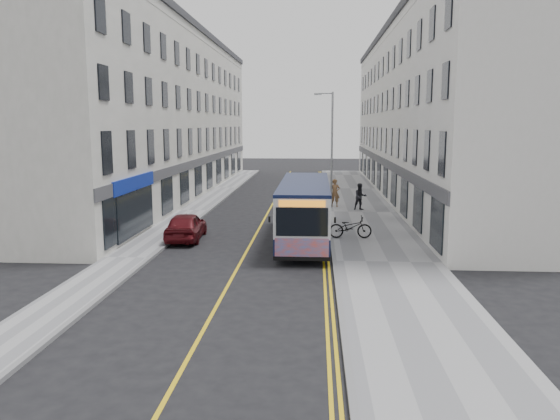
# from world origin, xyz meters

# --- Properties ---
(ground) EXTENTS (140.00, 140.00, 0.00)m
(ground) POSITION_xyz_m (0.00, 0.00, 0.00)
(ground) COLOR black
(ground) RESTS_ON ground
(pavement_east) EXTENTS (4.50, 64.00, 0.12)m
(pavement_east) POSITION_xyz_m (6.25, 12.00, 0.06)
(pavement_east) COLOR gray
(pavement_east) RESTS_ON ground
(pavement_west) EXTENTS (2.00, 64.00, 0.12)m
(pavement_west) POSITION_xyz_m (-5.00, 12.00, 0.06)
(pavement_west) COLOR gray
(pavement_west) RESTS_ON ground
(kerb_east) EXTENTS (0.18, 64.00, 0.13)m
(kerb_east) POSITION_xyz_m (4.00, 12.00, 0.07)
(kerb_east) COLOR slate
(kerb_east) RESTS_ON ground
(kerb_west) EXTENTS (0.18, 64.00, 0.13)m
(kerb_west) POSITION_xyz_m (-4.00, 12.00, 0.07)
(kerb_west) COLOR slate
(kerb_west) RESTS_ON ground
(road_centre_line) EXTENTS (0.12, 64.00, 0.01)m
(road_centre_line) POSITION_xyz_m (0.00, 12.00, 0.00)
(road_centre_line) COLOR gold
(road_centre_line) RESTS_ON ground
(road_dbl_yellow_inner) EXTENTS (0.10, 64.00, 0.01)m
(road_dbl_yellow_inner) POSITION_xyz_m (3.55, 12.00, 0.00)
(road_dbl_yellow_inner) COLOR gold
(road_dbl_yellow_inner) RESTS_ON ground
(road_dbl_yellow_outer) EXTENTS (0.10, 64.00, 0.01)m
(road_dbl_yellow_outer) POSITION_xyz_m (3.75, 12.00, 0.00)
(road_dbl_yellow_outer) COLOR gold
(road_dbl_yellow_outer) RESTS_ON ground
(terrace_east) EXTENTS (6.00, 46.00, 13.00)m
(terrace_east) POSITION_xyz_m (11.50, 21.00, 6.50)
(terrace_east) COLOR white
(terrace_east) RESTS_ON ground
(terrace_west) EXTENTS (6.00, 46.00, 13.00)m
(terrace_west) POSITION_xyz_m (-9.00, 21.00, 6.50)
(terrace_west) COLOR silver
(terrace_west) RESTS_ON ground
(streetlamp) EXTENTS (1.32, 0.18, 8.00)m
(streetlamp) POSITION_xyz_m (4.17, 14.00, 4.38)
(streetlamp) COLOR #94989C
(streetlamp) RESTS_ON ground
(city_bus) EXTENTS (2.43, 10.37, 3.01)m
(city_bus) POSITION_xyz_m (2.63, 3.12, 1.65)
(city_bus) COLOR #0B1333
(city_bus) RESTS_ON ground
(bicycle) EXTENTS (2.18, 0.83, 1.13)m
(bicycle) POSITION_xyz_m (4.94, 3.48, 0.69)
(bicycle) COLOR black
(bicycle) RESTS_ON pavement_east
(pedestrian_near) EXTENTS (0.71, 0.47, 1.94)m
(pedestrian_near) POSITION_xyz_m (4.51, 14.15, 1.09)
(pedestrian_near) COLOR brown
(pedestrian_near) RESTS_ON pavement_east
(pedestrian_far) EXTENTS (1.03, 0.90, 1.80)m
(pedestrian_far) POSITION_xyz_m (6.17, 12.76, 1.02)
(pedestrian_far) COLOR black
(pedestrian_far) RESTS_ON pavement_east
(car_white) EXTENTS (1.81, 4.58, 1.49)m
(car_white) POSITION_xyz_m (2.95, 23.55, 0.74)
(car_white) COLOR white
(car_white) RESTS_ON ground
(car_maroon) EXTENTS (1.90, 4.27, 1.43)m
(car_maroon) POSITION_xyz_m (-3.40, 3.08, 0.71)
(car_maroon) COLOR #510D12
(car_maroon) RESTS_ON ground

